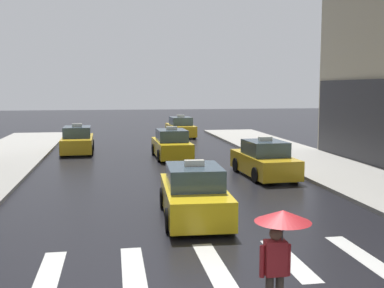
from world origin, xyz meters
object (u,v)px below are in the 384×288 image
(taxi_second, at_px, (264,160))
(taxi_fifth, at_px, (181,128))
(taxi_lead, at_px, (194,194))
(taxi_fourth, at_px, (78,141))
(taxi_third, at_px, (172,145))
(pedestrian_with_umbrella, at_px, (280,235))

(taxi_second, distance_m, taxi_fifth, 17.79)
(taxi_lead, relative_size, taxi_fourth, 1.01)
(taxi_third, bearing_deg, taxi_second, -61.76)
(taxi_second, bearing_deg, pedestrian_with_umbrella, -107.13)
(taxi_second, distance_m, taxi_third, 7.21)
(taxi_lead, distance_m, taxi_fifth, 24.13)
(pedestrian_with_umbrella, bearing_deg, taxi_second, 72.87)
(taxi_third, height_order, taxi_fourth, same)
(taxi_second, xyz_separation_m, taxi_fifth, (-1.26, 17.74, 0.00))
(pedestrian_with_umbrella, bearing_deg, taxi_lead, 92.79)
(taxi_third, height_order, pedestrian_with_umbrella, pedestrian_with_umbrella)
(taxi_second, height_order, pedestrian_with_umbrella, pedestrian_with_umbrella)
(taxi_second, xyz_separation_m, taxi_fourth, (-8.85, 9.41, 0.00))
(taxi_fourth, bearing_deg, taxi_lead, -73.68)
(taxi_lead, xyz_separation_m, pedestrian_with_umbrella, (0.32, -6.65, 0.79))
(taxi_third, height_order, taxi_fifth, same)
(taxi_second, bearing_deg, taxi_lead, -124.67)
(taxi_third, distance_m, taxi_fifth, 11.59)
(taxi_fourth, relative_size, pedestrian_with_umbrella, 2.36)
(taxi_lead, bearing_deg, taxi_fifth, 82.79)
(taxi_fourth, distance_m, taxi_fifth, 11.28)
(taxi_fourth, distance_m, pedestrian_with_umbrella, 22.81)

